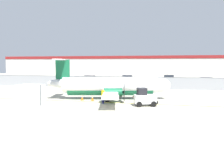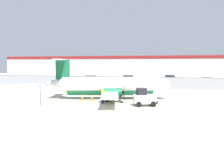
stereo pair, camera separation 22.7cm
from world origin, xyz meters
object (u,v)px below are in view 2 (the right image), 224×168
(commuter_airplane, at_px, (112,86))
(parked_car_0, at_px, (90,79))
(baggage_tug, at_px, (144,98))
(traffic_cone_near_left, at_px, (134,95))
(traffic_cone_far_left, at_px, (92,98))
(traffic_cone_near_right, at_px, (82,98))
(parked_car_1, at_px, (129,79))
(ground_crew_worker, at_px, (103,95))
(cargo_container, at_px, (30,95))
(parked_car_2, at_px, (170,78))
(parked_car_3, at_px, (208,81))

(commuter_airplane, bearing_deg, parked_car_0, 101.65)
(baggage_tug, height_order, traffic_cone_near_left, baggage_tug)
(commuter_airplane, distance_m, traffic_cone_far_left, 2.94)
(traffic_cone_near_right, distance_m, parked_car_1, 28.77)
(traffic_cone_near_right, relative_size, parked_car_0, 0.15)
(commuter_airplane, relative_size, traffic_cone_near_right, 24.89)
(commuter_airplane, bearing_deg, ground_crew_worker, -106.59)
(traffic_cone_far_left, relative_size, parked_car_0, 0.15)
(traffic_cone_near_left, distance_m, parked_car_0, 25.37)
(traffic_cone_near_right, height_order, parked_car_0, parked_car_0)
(baggage_tug, xyz_separation_m, cargo_container, (-11.69, -2.45, 0.24))
(baggage_tug, bearing_deg, traffic_cone_near_right, 143.67)
(cargo_container, height_order, parked_car_2, cargo_container)
(ground_crew_worker, bearing_deg, parked_car_0, -109.60)
(parked_car_1, bearing_deg, cargo_container, -103.24)
(parked_car_3, bearing_deg, cargo_container, -119.13)
(traffic_cone_far_left, bearing_deg, parked_car_0, 109.76)
(traffic_cone_far_left, xyz_separation_m, parked_car_3, (15.67, 23.91, 0.58))
(traffic_cone_near_left, bearing_deg, parked_car_2, 81.85)
(ground_crew_worker, relative_size, parked_car_2, 0.40)
(parked_car_2, height_order, parked_car_3, same)
(baggage_tug, distance_m, traffic_cone_far_left, 6.79)
(commuter_airplane, bearing_deg, traffic_cone_near_right, -165.38)
(traffic_cone_far_left, bearing_deg, traffic_cone_near_right, -178.94)
(parked_car_1, relative_size, parked_car_2, 1.02)
(baggage_tug, relative_size, traffic_cone_near_right, 4.01)
(baggage_tug, bearing_deg, traffic_cone_near_left, 88.13)
(parked_car_0, height_order, parked_car_2, same)
(traffic_cone_far_left, bearing_deg, traffic_cone_near_left, 41.86)
(ground_crew_worker, bearing_deg, traffic_cone_far_left, -86.49)
(traffic_cone_far_left, relative_size, parked_car_2, 0.15)
(traffic_cone_far_left, relative_size, parked_car_3, 0.15)
(parked_car_2, bearing_deg, parked_car_0, -161.98)
(traffic_cone_near_left, distance_m, traffic_cone_far_left, 5.84)
(parked_car_0, xyz_separation_m, parked_car_2, (17.50, 6.63, 0.00))
(commuter_airplane, relative_size, traffic_cone_near_left, 24.89)
(cargo_container, xyz_separation_m, parked_car_3, (20.96, 28.57, -0.21))
(baggage_tug, height_order, parked_car_1, baggage_tug)
(ground_crew_worker, relative_size, parked_car_1, 0.39)
(parked_car_1, height_order, parked_car_2, same)
(traffic_cone_near_left, distance_m, parked_car_3, 23.01)
(commuter_airplane, relative_size, ground_crew_worker, 9.37)
(parked_car_2, xyz_separation_m, parked_car_3, (7.29, -8.10, 0.00))
(baggage_tug, height_order, traffic_cone_far_left, baggage_tug)
(traffic_cone_near_left, height_order, traffic_cone_near_right, same)
(commuter_airplane, relative_size, baggage_tug, 6.20)
(traffic_cone_near_right, bearing_deg, parked_car_1, 89.19)
(parked_car_3, bearing_deg, ground_crew_worker, -111.18)
(traffic_cone_near_left, bearing_deg, parked_car_1, 101.85)
(traffic_cone_near_right, bearing_deg, traffic_cone_far_left, 1.06)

